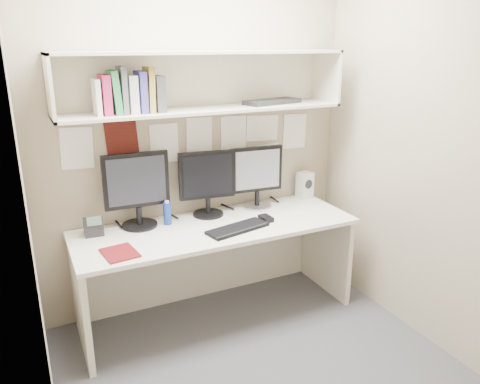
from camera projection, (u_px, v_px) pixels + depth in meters
name	position (u px, v px, depth m)	size (l,w,h in m)	color
floor	(257.00, 364.00, 3.00)	(2.40, 2.00, 0.01)	#434247
wall_back	(196.00, 138.00, 3.47)	(2.40, 0.02, 2.60)	gray
wall_front	(385.00, 231.00, 1.75)	(2.40, 0.02, 2.60)	gray
wall_left	(25.00, 198.00, 2.11)	(0.02, 2.00, 2.60)	gray
wall_right	(419.00, 149.00, 3.10)	(0.02, 2.00, 2.60)	gray
desk	(217.00, 271.00, 3.45)	(2.00, 0.70, 0.73)	silver
overhead_hutch	(202.00, 81.00, 3.22)	(2.00, 0.38, 0.40)	beige
pinned_papers	(197.00, 144.00, 3.48)	(1.92, 0.01, 0.48)	white
monitor_left	(137.00, 188.00, 3.23)	(0.46, 0.25, 0.53)	black
monitor_center	(207.00, 181.00, 3.46)	(0.42, 0.23, 0.49)	black
monitor_right	(257.00, 175.00, 3.63)	(0.42, 0.23, 0.48)	#A5A5AA
keyboard	(238.00, 228.00, 3.24)	(0.45, 0.16, 0.02)	black
mouse	(266.00, 218.00, 3.41)	(0.07, 0.12, 0.04)	black
speaker	(305.00, 185.00, 3.90)	(0.13, 0.13, 0.22)	silver
blue_bottle	(167.00, 213.00, 3.32)	(0.06, 0.06, 0.18)	navy
maroon_notebook	(120.00, 253.00, 2.88)	(0.19, 0.24, 0.01)	maroon
desk_phone	(94.00, 227.00, 3.15)	(0.13, 0.12, 0.15)	black
book_stack	(129.00, 93.00, 2.96)	(0.43, 0.18, 0.29)	silver
hutch_tray	(272.00, 102.00, 3.45)	(0.44, 0.17, 0.03)	black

